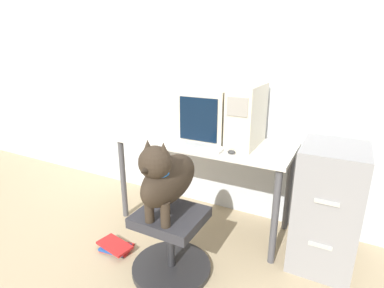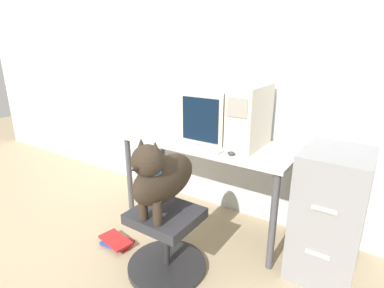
% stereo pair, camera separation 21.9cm
% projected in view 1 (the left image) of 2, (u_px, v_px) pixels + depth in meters
% --- Properties ---
extents(ground_plane, '(12.00, 12.00, 0.00)m').
position_uv_depth(ground_plane, '(187.00, 239.00, 2.49)').
color(ground_plane, tan).
extents(wall_back, '(8.00, 0.05, 2.60)m').
position_uv_depth(wall_back, '(222.00, 73.00, 2.64)').
color(wall_back, silver).
rests_on(wall_back, ground_plane).
extents(desk, '(1.47, 0.59, 0.78)m').
position_uv_depth(desk, '(203.00, 152.00, 2.53)').
color(desk, silver).
rests_on(desk, ground_plane).
extents(crt_monitor, '(0.38, 0.42, 0.43)m').
position_uv_depth(crt_monitor, '(209.00, 114.00, 2.46)').
color(crt_monitor, beige).
rests_on(crt_monitor, desk).
extents(pc_tower, '(0.20, 0.45, 0.48)m').
position_uv_depth(pc_tower, '(247.00, 116.00, 2.31)').
color(pc_tower, beige).
rests_on(pc_tower, desk).
extents(keyboard, '(0.46, 0.14, 0.03)m').
position_uv_depth(keyboard, '(195.00, 146.00, 2.30)').
color(keyboard, silver).
rests_on(keyboard, desk).
extents(computer_mouse, '(0.06, 0.04, 0.03)m').
position_uv_depth(computer_mouse, '(231.00, 152.00, 2.18)').
color(computer_mouse, '#333333').
rests_on(computer_mouse, desk).
extents(office_chair, '(0.56, 0.56, 0.46)m').
position_uv_depth(office_chair, '(171.00, 243.00, 2.08)').
color(office_chair, '#262628').
rests_on(office_chair, ground_plane).
extents(dog, '(0.22, 0.57, 0.54)m').
position_uv_depth(dog, '(166.00, 177.00, 1.89)').
color(dog, '#33281E').
rests_on(dog, office_chair).
extents(filing_cabinet, '(0.42, 0.52, 0.90)m').
position_uv_depth(filing_cabinet, '(327.00, 207.00, 2.11)').
color(filing_cabinet, gray).
rests_on(filing_cabinet, ground_plane).
extents(book_stack_floor, '(0.30, 0.22, 0.06)m').
position_uv_depth(book_stack_floor, '(116.00, 247.00, 2.34)').
color(book_stack_floor, red).
rests_on(book_stack_floor, ground_plane).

